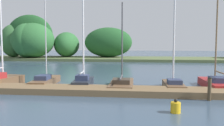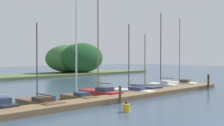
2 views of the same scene
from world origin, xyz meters
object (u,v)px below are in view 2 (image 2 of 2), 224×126
at_px(sailboat_5, 100,92).
at_px(sailboat_8, 162,84).
at_px(mooring_piling_1, 120,95).
at_px(sailboat_7, 145,88).
at_px(channel_buoy_0, 126,108).
at_px(sailboat_3, 39,102).
at_px(sailboat_6, 131,91).
at_px(sailboat_4, 78,94).
at_px(sailboat_9, 181,83).
at_px(mooring_piling_2, 208,82).

bearing_deg(sailboat_5, sailboat_8, -91.46).
bearing_deg(mooring_piling_1, sailboat_7, 25.45).
relative_size(sailboat_7, channel_buoy_0, 9.02).
relative_size(sailboat_3, sailboat_5, 0.67).
bearing_deg(sailboat_6, sailboat_4, 75.69).
relative_size(sailboat_7, mooring_piling_1, 4.51).
bearing_deg(sailboat_5, mooring_piling_1, 158.03).
distance_m(sailboat_4, sailboat_6, 5.39).
relative_size(sailboat_4, sailboat_5, 1.02).
xyz_separation_m(sailboat_4, sailboat_7, (8.14, 0.32, -0.18)).
bearing_deg(channel_buoy_0, sailboat_5, 60.84).
relative_size(sailboat_9, channel_buoy_0, 12.39).
relative_size(sailboat_6, sailboat_9, 0.82).
relative_size(sailboat_4, channel_buoy_0, 14.13).
relative_size(sailboat_3, sailboat_6, 0.91).
height_order(sailboat_3, sailboat_8, sailboat_8).
height_order(sailboat_7, channel_buoy_0, sailboat_7).
bearing_deg(channel_buoy_0, sailboat_6, 39.59).
xyz_separation_m(sailboat_4, sailboat_9, (13.69, 0.05, -0.13)).
bearing_deg(sailboat_8, sailboat_9, -109.04).
relative_size(sailboat_7, sailboat_9, 0.73).
bearing_deg(channel_buoy_0, sailboat_7, 32.56).
bearing_deg(sailboat_8, sailboat_7, 87.38).
bearing_deg(channel_buoy_0, sailboat_8, 26.57).
bearing_deg(sailboat_5, sailboat_3, 94.89).
distance_m(sailboat_6, sailboat_8, 5.77).
bearing_deg(sailboat_7, sailboat_4, 102.80).
height_order(sailboat_9, mooring_piling_1, sailboat_9).
bearing_deg(sailboat_3, sailboat_4, -90.11).
relative_size(sailboat_3, sailboat_7, 1.02).
distance_m(sailboat_7, mooring_piling_2, 6.66).
xyz_separation_m(sailboat_9, mooring_piling_2, (0.26, -2.95, 0.37)).
xyz_separation_m(sailboat_4, sailboat_5, (2.68, 0.59, -0.08)).
relative_size(sailboat_6, sailboat_7, 1.13).
distance_m(sailboat_3, sailboat_9, 16.86).
bearing_deg(sailboat_5, sailboat_7, -94.22).
distance_m(sailboat_9, mooring_piling_2, 2.99).
relative_size(sailboat_5, sailboat_6, 1.37).
bearing_deg(sailboat_6, sailboat_9, -98.31).
bearing_deg(sailboat_7, sailboat_5, 97.68).
relative_size(sailboat_4, mooring_piling_2, 5.79).
xyz_separation_m(sailboat_3, sailboat_8, (14.24, 0.62, 0.12)).
distance_m(sailboat_5, mooring_piling_2, 11.81).
xyz_separation_m(sailboat_6, sailboat_9, (8.32, 0.37, 0.04)).
xyz_separation_m(sailboat_6, mooring_piling_1, (-4.01, -2.58, 0.29)).
height_order(sailboat_3, sailboat_9, sailboat_9).
distance_m(sailboat_5, sailboat_9, 11.03).
height_order(mooring_piling_1, channel_buoy_0, mooring_piling_1).
bearing_deg(mooring_piling_1, sailboat_5, 69.39).
distance_m(sailboat_7, sailboat_8, 2.94).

